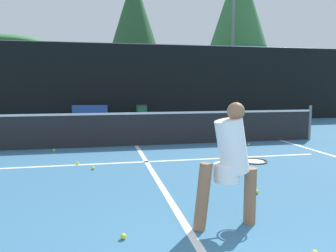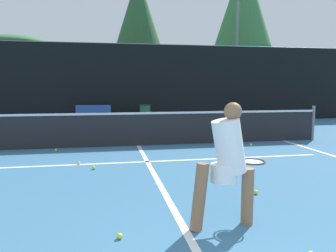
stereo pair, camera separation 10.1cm
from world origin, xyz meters
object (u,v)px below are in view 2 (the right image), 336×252
(courtside_bench, at_px, (93,114))
(trash_bin, at_px, (145,114))
(player_practicing, at_px, (227,161))
(parked_car, at_px, (108,107))

(courtside_bench, relative_size, trash_bin, 1.80)
(player_practicing, distance_m, courtside_bench, 11.24)
(courtside_bench, height_order, parked_car, parked_car)
(courtside_bench, xyz_separation_m, trash_bin, (2.29, -0.01, -0.03))
(trash_bin, bearing_deg, player_practicing, -91.72)
(player_practicing, height_order, parked_car, player_practicing)
(parked_car, bearing_deg, courtside_bench, -102.01)
(player_practicing, bearing_deg, trash_bin, 83.67)
(courtside_bench, bearing_deg, trash_bin, 8.12)
(courtside_bench, relative_size, parked_car, 0.37)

